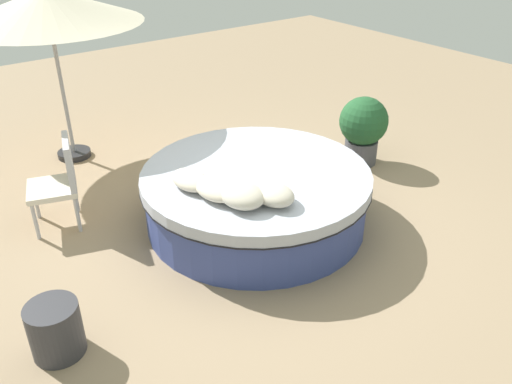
# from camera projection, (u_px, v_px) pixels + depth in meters

# --- Properties ---
(ground_plane) EXTENTS (16.00, 16.00, 0.00)m
(ground_plane) POSITION_uv_depth(u_px,v_px,m) (256.00, 221.00, 5.91)
(ground_plane) COLOR #9E8466
(round_bed) EXTENTS (2.45, 2.45, 0.62)m
(round_bed) POSITION_uv_depth(u_px,v_px,m) (256.00, 196.00, 5.75)
(round_bed) COLOR #38478C
(round_bed) RESTS_ON ground_plane
(throw_pillow_0) EXTENTS (0.50, 0.32, 0.15)m
(throw_pillow_0) POSITION_uv_depth(u_px,v_px,m) (191.00, 180.00, 5.28)
(throw_pillow_0) COLOR beige
(throw_pillow_0) RESTS_ON round_bed
(throw_pillow_1) EXTENTS (0.54, 0.34, 0.16)m
(throw_pillow_1) POSITION_uv_depth(u_px,v_px,m) (215.00, 189.00, 5.11)
(throw_pillow_1) COLOR beige
(throw_pillow_1) RESTS_ON round_bed
(throw_pillow_2) EXTENTS (0.49, 0.39, 0.20)m
(throw_pillow_2) POSITION_uv_depth(u_px,v_px,m) (242.00, 195.00, 4.97)
(throw_pillow_2) COLOR beige
(throw_pillow_2) RESTS_ON round_bed
(throw_pillow_3) EXTENTS (0.43, 0.34, 0.18)m
(throw_pillow_3) POSITION_uv_depth(u_px,v_px,m) (274.00, 195.00, 4.99)
(throw_pillow_3) COLOR beige
(throw_pillow_3) RESTS_ON round_bed
(patio_chair) EXTENTS (0.65, 0.63, 0.98)m
(patio_chair) POSITION_uv_depth(u_px,v_px,m) (60.00, 178.00, 5.61)
(patio_chair) COLOR #B7B7BC
(patio_chair) RESTS_ON ground_plane
(patio_umbrella) EXTENTS (2.27, 2.27, 2.20)m
(patio_umbrella) POSITION_uv_depth(u_px,v_px,m) (47.00, 7.00, 6.37)
(patio_umbrella) COLOR #262628
(patio_umbrella) RESTS_ON ground_plane
(planter) EXTENTS (0.64, 0.64, 0.91)m
(planter) POSITION_uv_depth(u_px,v_px,m) (363.00, 127.00, 6.95)
(planter) COLOR #4C4C51
(planter) RESTS_ON ground_plane
(side_table) EXTENTS (0.41, 0.41, 0.46)m
(side_table) POSITION_uv_depth(u_px,v_px,m) (55.00, 329.00, 4.14)
(side_table) COLOR #333338
(side_table) RESTS_ON ground_plane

